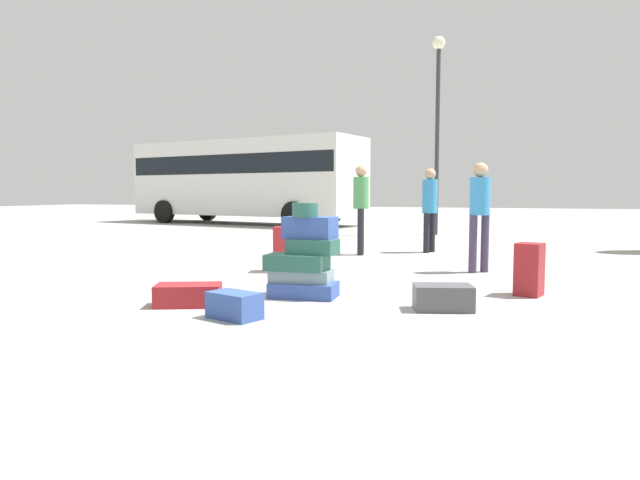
% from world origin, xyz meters
% --- Properties ---
extents(ground_plane, '(80.00, 80.00, 0.00)m').
position_xyz_m(ground_plane, '(0.00, 0.00, 0.00)').
color(ground_plane, '#9E9E99').
extents(suitcase_tower, '(0.83, 0.57, 1.09)m').
position_xyz_m(suitcase_tower, '(0.23, 0.01, 0.44)').
color(suitcase_tower, '#334F99').
rests_on(suitcase_tower, ground).
extents(suitcase_maroon_foreground_far, '(0.35, 0.36, 0.62)m').
position_xyz_m(suitcase_maroon_foreground_far, '(2.68, 0.94, 0.31)').
color(suitcase_maroon_foreground_far, maroon).
rests_on(suitcase_maroon_foreground_far, ground).
extents(suitcase_charcoal_foreground_near, '(0.67, 0.52, 0.26)m').
position_xyz_m(suitcase_charcoal_foreground_near, '(1.84, -0.22, 0.13)').
color(suitcase_charcoal_foreground_near, '#4C4C51').
rests_on(suitcase_charcoal_foreground_near, ground).
extents(suitcase_maroon_right_side, '(0.78, 0.61, 0.23)m').
position_xyz_m(suitcase_maroon_right_side, '(-0.75, -0.90, 0.12)').
color(suitcase_maroon_right_side, maroon).
rests_on(suitcase_maroon_right_side, ground).
extents(suitcase_navy_left_side, '(0.57, 0.45, 0.26)m').
position_xyz_m(suitcase_navy_left_side, '(0.01, -1.29, 0.13)').
color(suitcase_navy_left_side, '#334F99').
rests_on(suitcase_navy_left_side, ground).
extents(suitcase_maroon_upright_blue, '(0.32, 0.41, 0.69)m').
position_xyz_m(suitcase_maroon_upright_blue, '(-0.85, 1.87, 0.34)').
color(suitcase_maroon_upright_blue, maroon).
rests_on(suitcase_maroon_upright_blue, ground).
extents(person_bearded_onlooker, '(0.30, 0.33, 1.73)m').
position_xyz_m(person_bearded_onlooker, '(-0.34, 4.55, 1.04)').
color(person_bearded_onlooker, black).
rests_on(person_bearded_onlooker, ground).
extents(person_tourist_with_camera, '(0.30, 0.32, 1.68)m').
position_xyz_m(person_tourist_with_camera, '(0.85, 5.40, 1.00)').
color(person_tourist_with_camera, black).
rests_on(person_tourist_with_camera, ground).
extents(person_passerby_in_red, '(0.30, 0.30, 1.65)m').
position_xyz_m(person_passerby_in_red, '(1.99, 2.76, 0.99)').
color(person_passerby_in_red, '#3F334C').
rests_on(person_passerby_in_red, ground).
extents(parked_bus, '(9.76, 4.35, 3.15)m').
position_xyz_m(parked_bus, '(-7.45, 13.68, 1.83)').
color(parked_bus, silver).
rests_on(parked_bus, ground).
extents(lamp_post, '(0.36, 0.36, 5.54)m').
position_xyz_m(lamp_post, '(0.30, 10.31, 3.67)').
color(lamp_post, '#333338').
rests_on(lamp_post, ground).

